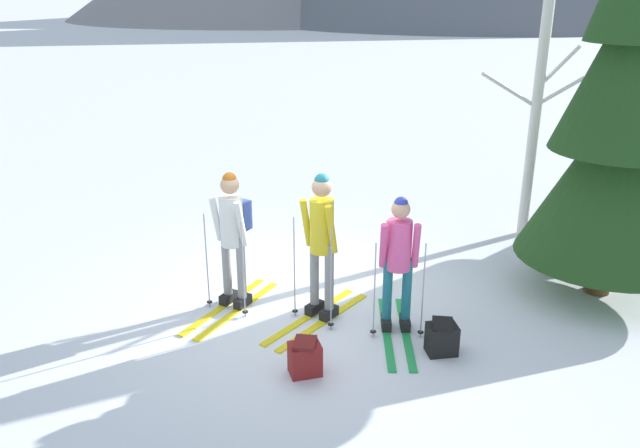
{
  "coord_description": "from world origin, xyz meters",
  "views": [
    {
      "loc": [
        1.12,
        -7.08,
        3.76
      ],
      "look_at": [
        0.17,
        0.11,
        1.05
      ],
      "focal_mm": 35.79,
      "sensor_mm": 36.0,
      "label": 1
    }
  ],
  "objects_px": {
    "skier_in_pink": "(398,257)",
    "backpack_on_snow_front": "(305,358)",
    "skier_in_white": "(233,233)",
    "skier_in_yellow": "(321,240)",
    "birch_tree_tall": "(538,92)",
    "pine_tree_near": "(627,105)",
    "backpack_on_snow_beside": "(442,338)"
  },
  "relations": [
    {
      "from": "skier_in_pink",
      "to": "birch_tree_tall",
      "type": "xyz_separation_m",
      "value": [
        1.97,
        3.32,
        1.37
      ]
    },
    {
      "from": "birch_tree_tall",
      "to": "skier_in_yellow",
      "type": "bearing_deg",
      "value": -132.24
    },
    {
      "from": "skier_in_yellow",
      "to": "skier_in_pink",
      "type": "bearing_deg",
      "value": -10.35
    },
    {
      "from": "skier_in_white",
      "to": "skier_in_yellow",
      "type": "xyz_separation_m",
      "value": [
        1.1,
        -0.16,
        0.02
      ]
    },
    {
      "from": "birch_tree_tall",
      "to": "skier_in_pink",
      "type": "bearing_deg",
      "value": -120.66
    },
    {
      "from": "birch_tree_tall",
      "to": "pine_tree_near",
      "type": "bearing_deg",
      "value": -72.64
    },
    {
      "from": "skier_in_yellow",
      "to": "birch_tree_tall",
      "type": "relative_size",
      "value": 0.4
    },
    {
      "from": "backpack_on_snow_front",
      "to": "backpack_on_snow_beside",
      "type": "relative_size",
      "value": 1.02
    },
    {
      "from": "skier_in_white",
      "to": "skier_in_pink",
      "type": "relative_size",
      "value": 1.04
    },
    {
      "from": "skier_in_yellow",
      "to": "backpack_on_snow_beside",
      "type": "distance_m",
      "value": 1.74
    },
    {
      "from": "skier_in_white",
      "to": "skier_in_pink",
      "type": "distance_m",
      "value": 2.02
    },
    {
      "from": "skier_in_yellow",
      "to": "pine_tree_near",
      "type": "xyz_separation_m",
      "value": [
        3.5,
        1.14,
        1.45
      ]
    },
    {
      "from": "skier_in_white",
      "to": "backpack_on_snow_beside",
      "type": "height_order",
      "value": "skier_in_white"
    },
    {
      "from": "backpack_on_snow_front",
      "to": "backpack_on_snow_beside",
      "type": "bearing_deg",
      "value": 22.36
    },
    {
      "from": "skier_in_pink",
      "to": "backpack_on_snow_front",
      "type": "bearing_deg",
      "value": -130.61
    },
    {
      "from": "skier_in_yellow",
      "to": "backpack_on_snow_front",
      "type": "xyz_separation_m",
      "value": [
        -0.01,
        -1.22,
        -0.81
      ]
    },
    {
      "from": "skier_in_white",
      "to": "pine_tree_near",
      "type": "height_order",
      "value": "pine_tree_near"
    },
    {
      "from": "skier_in_pink",
      "to": "pine_tree_near",
      "type": "xyz_separation_m",
      "value": [
        2.6,
        1.31,
        1.54
      ]
    },
    {
      "from": "skier_in_pink",
      "to": "backpack_on_snow_front",
      "type": "relative_size",
      "value": 4.28
    },
    {
      "from": "skier_in_white",
      "to": "birch_tree_tall",
      "type": "bearing_deg",
      "value": 37.09
    },
    {
      "from": "birch_tree_tall",
      "to": "backpack_on_snow_beside",
      "type": "distance_m",
      "value": 4.57
    },
    {
      "from": "skier_in_white",
      "to": "backpack_on_snow_beside",
      "type": "bearing_deg",
      "value": -17.77
    },
    {
      "from": "pine_tree_near",
      "to": "backpack_on_snow_beside",
      "type": "bearing_deg",
      "value": -139.53
    },
    {
      "from": "skier_in_yellow",
      "to": "pine_tree_near",
      "type": "relative_size",
      "value": 0.34
    },
    {
      "from": "backpack_on_snow_front",
      "to": "skier_in_white",
      "type": "bearing_deg",
      "value": 128.19
    },
    {
      "from": "skier_in_white",
      "to": "skier_in_pink",
      "type": "height_order",
      "value": "skier_in_white"
    },
    {
      "from": "birch_tree_tall",
      "to": "backpack_on_snow_beside",
      "type": "relative_size",
      "value": 11.9
    },
    {
      "from": "skier_in_pink",
      "to": "pine_tree_near",
      "type": "bearing_deg",
      "value": 26.73
    },
    {
      "from": "skier_in_white",
      "to": "backpack_on_snow_front",
      "type": "xyz_separation_m",
      "value": [
        1.09,
        -1.38,
        -0.79
      ]
    },
    {
      "from": "skier_in_yellow",
      "to": "skier_in_pink",
      "type": "relative_size",
      "value": 1.08
    },
    {
      "from": "pine_tree_near",
      "to": "skier_in_pink",
      "type": "bearing_deg",
      "value": -153.27
    },
    {
      "from": "backpack_on_snow_front",
      "to": "birch_tree_tall",
      "type": "bearing_deg",
      "value": 56.7
    }
  ]
}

